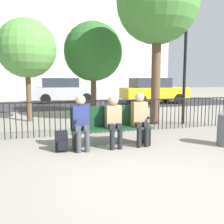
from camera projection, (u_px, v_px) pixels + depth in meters
name	position (u px, v px, depth m)	size (l,w,h in m)	color
ground_plane	(149.00, 179.00, 3.85)	(80.00, 80.00, 0.00)	gray
park_bench	(111.00, 125.00, 5.68)	(1.81, 0.45, 0.92)	#14381E
seated_person_0	(81.00, 119.00, 5.32)	(0.34, 0.39, 1.20)	#3D3D42
seated_person_1	(114.00, 118.00, 5.54)	(0.34, 0.39, 1.18)	black
seated_person_2	(140.00, 116.00, 5.72)	(0.34, 0.39, 1.23)	black
backpack	(61.00, 142.00, 5.29)	(0.26, 0.25, 0.43)	black
fence_railing	(96.00, 114.00, 6.98)	(9.01, 0.03, 0.95)	black
tree_1	(157.00, 3.00, 8.14)	(2.70, 2.70, 5.39)	brown
tree_2	(27.00, 49.00, 8.83)	(2.07, 2.07, 3.66)	brown
tree_3	(93.00, 52.00, 10.86)	(2.55, 2.55, 4.01)	brown
lamp_post	(185.00, 53.00, 8.36)	(0.28, 0.28, 3.63)	black
street_surface	(63.00, 105.00, 15.21)	(24.00, 6.00, 0.01)	#2B2B2D
parked_car_0	(153.00, 90.00, 15.98)	(4.20, 1.94, 1.62)	yellow
parked_car_2	(63.00, 90.00, 16.64)	(4.20, 1.94, 1.62)	#B7B7BC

